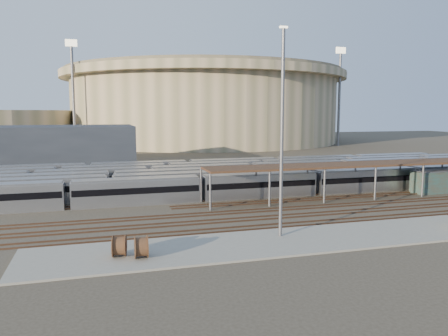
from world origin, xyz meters
The scene contains 13 objects.
ground centered at (0.00, 0.00, 0.00)m, with size 420.00×420.00×0.00m, color #383026.
apron centered at (-5.00, -15.00, 0.10)m, with size 50.00×9.00×0.20m, color gray.
subway_trains centered at (-0.55, 18.50, 1.80)m, with size 128.37×23.90×3.60m.
inspection_shed centered at (22.00, 4.00, 4.98)m, with size 60.30×6.00×5.30m.
empty_tracks centered at (0.00, -5.00, 0.09)m, with size 170.00×9.62×0.18m.
stadium centered at (25.00, 140.00, 16.47)m, with size 124.00×124.00×32.50m.
service_building centered at (-35.00, 55.00, 5.00)m, with size 42.00×20.00×10.00m, color #1E232D.
floodlight_0 centered at (-30.00, 110.00, 20.65)m, with size 4.00×1.00×38.40m.
floodlight_2 centered at (70.00, 100.00, 20.65)m, with size 4.00×1.00×38.40m.
floodlight_3 centered at (-10.00, 160.00, 20.65)m, with size 4.00×1.00×38.40m.
cable_reel_west centered at (-20.78, -15.45, 1.19)m, with size 1.97×1.97×1.10m, color brown.
cable_reel_east centered at (-18.91, -16.37, 1.20)m, with size 2.00×2.00×1.11m, color brown.
yard_light_pole centered at (-4.15, -13.37, 11.02)m, with size 0.81×0.36×21.46m.
Camera 1 is at (-22.33, -54.72, 13.13)m, focal length 35.00 mm.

